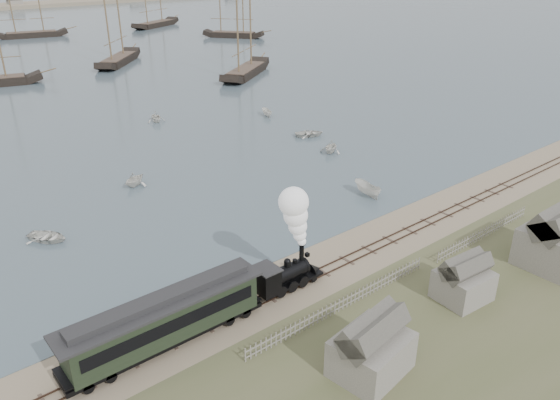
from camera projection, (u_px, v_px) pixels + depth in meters
ground at (339, 249)px, 51.65m from camera, size 600.00×600.00×0.00m
rail_track at (354, 257)px, 50.23m from camera, size 120.00×1.80×0.16m
picket_fence_west at (343, 309)px, 43.02m from camera, size 19.00×0.10×1.20m
picket_fence_east at (484, 238)px, 53.54m from camera, size 15.00×0.10×1.20m
shed_left at (370, 371)px, 36.80m from camera, size 5.00×4.00×4.10m
shed_mid at (461, 298)px, 44.37m from camera, size 4.00×3.50×3.60m
shed_right at (551, 263)px, 49.27m from camera, size 6.00×5.00×5.10m
locomotive at (296, 244)px, 44.46m from camera, size 6.81×2.54×8.49m
passenger_coach at (165, 319)px, 38.22m from camera, size 15.21×2.93×3.69m
beached_dinghy at (196, 302)px, 43.14m from camera, size 4.63×5.31×0.92m
rowboat_0 at (47, 237)px, 52.75m from camera, size 5.00×4.74×0.84m
rowboat_1 at (134, 179)px, 64.66m from camera, size 4.04×4.24×1.74m
rowboat_2 at (367, 189)px, 62.14m from camera, size 4.04×1.77×1.52m
rowboat_3 at (309, 133)px, 81.67m from camera, size 4.66×5.21×0.89m
rowboat_4 at (331, 147)px, 74.97m from camera, size 4.08×4.28×1.76m
rowboat_5 at (267, 113)px, 91.12m from camera, size 3.35×2.09×1.21m
rowboat_7 at (156, 117)px, 88.09m from camera, size 3.69×3.32×1.73m
schooner_3 at (114, 21)px, 127.68m from camera, size 18.08×18.71×20.00m
schooner_4 at (245, 28)px, 115.77m from camera, size 20.50×16.42×20.00m
schooner_5 at (232, 3)px, 165.07m from camera, size 15.10×17.51×20.00m
schooner_8 at (26, 3)px, 165.33m from camera, size 21.57×9.41×20.00m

